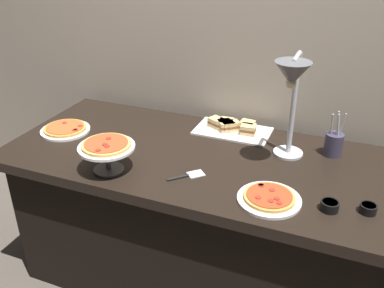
{
  "coord_description": "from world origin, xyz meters",
  "views": [
    {
      "loc": [
        0.62,
        -1.65,
        1.73
      ],
      "look_at": [
        -0.05,
        0.0,
        0.81
      ],
      "focal_mm": 39.65,
      "sensor_mm": 36.0,
      "label": 1
    }
  ],
  "objects_px": {
    "heat_lamp": "(292,84)",
    "utensil_holder": "(334,144)",
    "serving_spatula": "(187,176)",
    "pizza_plate_center": "(65,129)",
    "sandwich_platter": "(232,127)",
    "sauce_cup_far": "(368,208)",
    "pizza_plate_front": "(269,198)",
    "sauce_cup_near": "(330,206)",
    "pizza_plate_raised_stand": "(107,148)"
  },
  "relations": [
    {
      "from": "pizza_plate_raised_stand",
      "to": "sandwich_platter",
      "type": "height_order",
      "value": "pizza_plate_raised_stand"
    },
    {
      "from": "pizza_plate_center",
      "to": "heat_lamp",
      "type": "bearing_deg",
      "value": 3.66
    },
    {
      "from": "sandwich_platter",
      "to": "pizza_plate_front",
      "type": "bearing_deg",
      "value": -59.36
    },
    {
      "from": "sandwich_platter",
      "to": "sauce_cup_far",
      "type": "xyz_separation_m",
      "value": [
        0.69,
        -0.49,
        -0.01
      ]
    },
    {
      "from": "sauce_cup_near",
      "to": "utensil_holder",
      "type": "bearing_deg",
      "value": 94.4
    },
    {
      "from": "sandwich_platter",
      "to": "sauce_cup_far",
      "type": "distance_m",
      "value": 0.84
    },
    {
      "from": "heat_lamp",
      "to": "pizza_plate_center",
      "type": "height_order",
      "value": "heat_lamp"
    },
    {
      "from": "pizza_plate_center",
      "to": "utensil_holder",
      "type": "xyz_separation_m",
      "value": [
        1.33,
        0.26,
        0.05
      ]
    },
    {
      "from": "pizza_plate_center",
      "to": "pizza_plate_front",
      "type": "bearing_deg",
      "value": -11.08
    },
    {
      "from": "pizza_plate_raised_stand",
      "to": "heat_lamp",
      "type": "bearing_deg",
      "value": 25.05
    },
    {
      "from": "heat_lamp",
      "to": "pizza_plate_center",
      "type": "xyz_separation_m",
      "value": [
        -1.14,
        -0.07,
        -0.37
      ]
    },
    {
      "from": "pizza_plate_center",
      "to": "pizza_plate_raised_stand",
      "type": "distance_m",
      "value": 0.51
    },
    {
      "from": "serving_spatula",
      "to": "sauce_cup_near",
      "type": "bearing_deg",
      "value": -2.01
    },
    {
      "from": "pizza_plate_raised_stand",
      "to": "pizza_plate_center",
      "type": "bearing_deg",
      "value": 148.84
    },
    {
      "from": "sauce_cup_far",
      "to": "serving_spatula",
      "type": "distance_m",
      "value": 0.73
    },
    {
      "from": "sandwich_platter",
      "to": "sauce_cup_far",
      "type": "height_order",
      "value": "sandwich_platter"
    },
    {
      "from": "pizza_plate_raised_stand",
      "to": "sandwich_platter",
      "type": "distance_m",
      "value": 0.71
    },
    {
      "from": "pizza_plate_front",
      "to": "sauce_cup_far",
      "type": "relative_size",
      "value": 3.96
    },
    {
      "from": "sauce_cup_far",
      "to": "heat_lamp",
      "type": "bearing_deg",
      "value": 147.81
    },
    {
      "from": "heat_lamp",
      "to": "pizza_plate_raised_stand",
      "type": "distance_m",
      "value": 0.83
    },
    {
      "from": "pizza_plate_front",
      "to": "pizza_plate_center",
      "type": "distance_m",
      "value": 1.16
    },
    {
      "from": "sauce_cup_near",
      "to": "pizza_plate_center",
      "type": "bearing_deg",
      "value": 171.8
    },
    {
      "from": "pizza_plate_raised_stand",
      "to": "sauce_cup_near",
      "type": "height_order",
      "value": "pizza_plate_raised_stand"
    },
    {
      "from": "pizza_plate_front",
      "to": "sauce_cup_near",
      "type": "distance_m",
      "value": 0.23
    },
    {
      "from": "heat_lamp",
      "to": "sauce_cup_far",
      "type": "relative_size",
      "value": 7.79
    },
    {
      "from": "pizza_plate_center",
      "to": "serving_spatula",
      "type": "bearing_deg",
      "value": -12.87
    },
    {
      "from": "sauce_cup_near",
      "to": "sauce_cup_far",
      "type": "bearing_deg",
      "value": 15.67
    },
    {
      "from": "heat_lamp",
      "to": "serving_spatula",
      "type": "xyz_separation_m",
      "value": [
        -0.37,
        -0.25,
        -0.38
      ]
    },
    {
      "from": "pizza_plate_front",
      "to": "sauce_cup_near",
      "type": "bearing_deg",
      "value": 6.67
    },
    {
      "from": "pizza_plate_front",
      "to": "utensil_holder",
      "type": "xyz_separation_m",
      "value": [
        0.19,
        0.49,
        0.05
      ]
    },
    {
      "from": "pizza_plate_raised_stand",
      "to": "utensil_holder",
      "type": "distance_m",
      "value": 1.05
    },
    {
      "from": "pizza_plate_center",
      "to": "utensil_holder",
      "type": "distance_m",
      "value": 1.36
    },
    {
      "from": "sandwich_platter",
      "to": "serving_spatula",
      "type": "relative_size",
      "value": 2.7
    },
    {
      "from": "sandwich_platter",
      "to": "heat_lamp",
      "type": "bearing_deg",
      "value": -38.29
    },
    {
      "from": "sauce_cup_far",
      "to": "utensil_holder",
      "type": "height_order",
      "value": "utensil_holder"
    },
    {
      "from": "pizza_plate_center",
      "to": "sauce_cup_far",
      "type": "bearing_deg",
      "value": -6.02
    },
    {
      "from": "sandwich_platter",
      "to": "utensil_holder",
      "type": "relative_size",
      "value": 1.75
    },
    {
      "from": "pizza_plate_front",
      "to": "sauce_cup_far",
      "type": "height_order",
      "value": "sauce_cup_far"
    },
    {
      "from": "sauce_cup_near",
      "to": "utensil_holder",
      "type": "height_order",
      "value": "utensil_holder"
    },
    {
      "from": "pizza_plate_raised_stand",
      "to": "sauce_cup_near",
      "type": "relative_size",
      "value": 3.51
    },
    {
      "from": "pizza_plate_center",
      "to": "pizza_plate_raised_stand",
      "type": "height_order",
      "value": "pizza_plate_raised_stand"
    },
    {
      "from": "sauce_cup_near",
      "to": "sauce_cup_far",
      "type": "relative_size",
      "value": 1.1
    },
    {
      "from": "heat_lamp",
      "to": "sauce_cup_near",
      "type": "xyz_separation_m",
      "value": [
        0.23,
        -0.27,
        -0.37
      ]
    },
    {
      "from": "pizza_plate_raised_stand",
      "to": "serving_spatula",
      "type": "xyz_separation_m",
      "value": [
        0.34,
        0.08,
        -0.11
      ]
    },
    {
      "from": "pizza_plate_front",
      "to": "utensil_holder",
      "type": "relative_size",
      "value": 1.14
    },
    {
      "from": "pizza_plate_raised_stand",
      "to": "sandwich_platter",
      "type": "xyz_separation_m",
      "value": [
        0.39,
        0.59,
        -0.08
      ]
    },
    {
      "from": "heat_lamp",
      "to": "pizza_plate_raised_stand",
      "type": "bearing_deg",
      "value": -154.95
    },
    {
      "from": "heat_lamp",
      "to": "utensil_holder",
      "type": "relative_size",
      "value": 2.24
    },
    {
      "from": "serving_spatula",
      "to": "utensil_holder",
      "type": "bearing_deg",
      "value": 37.99
    },
    {
      "from": "sauce_cup_near",
      "to": "utensil_holder",
      "type": "xyz_separation_m",
      "value": [
        -0.04,
        0.46,
        0.04
      ]
    }
  ]
}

